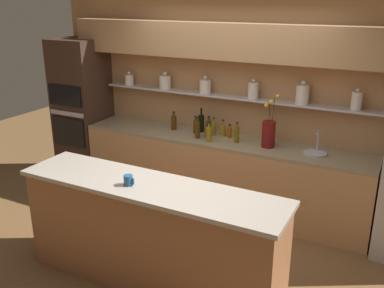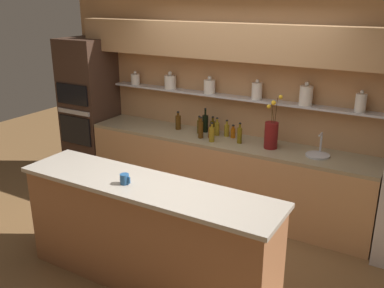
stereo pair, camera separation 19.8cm
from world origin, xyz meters
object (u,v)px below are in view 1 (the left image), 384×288
at_px(bottle_oil_6, 213,128).
at_px(bottle_wine_7, 201,123).
at_px(bottle_sauce_5, 230,132).
at_px(coffee_mug, 128,180).
at_px(bottle_oil_4, 223,130).
at_px(bottle_spirit_1, 197,129).
at_px(bottle_oil_0, 237,134).
at_px(bottle_oil_9, 195,126).
at_px(bottle_sauce_3, 207,132).
at_px(sink_fixture, 315,152).
at_px(bottle_oil_2, 209,126).
at_px(flower_vase, 269,133).
at_px(bottle_spirit_8, 174,122).
at_px(bottle_oil_10, 209,134).
at_px(oven_tower, 83,111).

bearing_deg(bottle_oil_6, bottle_wine_7, 164.58).
xyz_separation_m(bottle_sauce_5, coffee_mug, (-0.14, -1.94, 0.08)).
distance_m(bottle_oil_4, coffee_mug, 1.96).
bearing_deg(bottle_spirit_1, bottle_oil_6, 58.18).
bearing_deg(bottle_oil_0, bottle_oil_9, 170.64).
bearing_deg(bottle_oil_6, bottle_sauce_3, -100.01).
distance_m(sink_fixture, bottle_wine_7, 1.51).
relative_size(bottle_oil_0, bottle_oil_2, 1.16).
height_order(flower_vase, bottle_sauce_5, flower_vase).
relative_size(bottle_spirit_1, bottle_oil_6, 1.18).
xyz_separation_m(bottle_spirit_8, coffee_mug, (0.64, -1.90, 0.05)).
relative_size(bottle_spirit_1, bottle_oil_10, 1.13).
distance_m(bottle_spirit_8, bottle_oil_10, 0.66).
bearing_deg(oven_tower, bottle_oil_2, 5.15).
relative_size(bottle_spirit_8, coffee_mug, 2.40).
height_order(flower_vase, bottle_oil_6, flower_vase).
relative_size(flower_vase, bottle_oil_9, 2.73).
xyz_separation_m(bottle_sauce_3, bottle_oil_10, (0.08, -0.13, 0.03)).
relative_size(bottle_oil_6, bottle_oil_10, 0.96).
bearing_deg(bottle_sauce_3, coffee_mug, -86.88).
bearing_deg(bottle_sauce_5, sink_fixture, -5.87).
xyz_separation_m(flower_vase, bottle_oil_4, (-0.63, 0.15, -0.09)).
bearing_deg(bottle_oil_6, coffee_mug, -87.75).
xyz_separation_m(oven_tower, bottle_spirit_1, (1.91, -0.09, 0.02)).
relative_size(sink_fixture, bottle_sauce_5, 1.58).
distance_m(bottle_oil_4, bottle_sauce_5, 0.10).
xyz_separation_m(oven_tower, bottle_oil_2, (1.94, 0.18, -0.01)).
bearing_deg(bottle_oil_0, coffee_mug, -99.38).
xyz_separation_m(sink_fixture, bottle_oil_2, (-1.39, 0.16, 0.06)).
bearing_deg(bottle_spirit_8, bottle_oil_0, -6.64).
distance_m(bottle_sauce_5, bottle_spirit_8, 0.78).
height_order(bottle_oil_0, bottle_spirit_8, bottle_oil_0).
bearing_deg(flower_vase, bottle_oil_9, 175.39).
xyz_separation_m(flower_vase, coffee_mug, (-0.68, -1.81, -0.03)).
relative_size(oven_tower, coffee_mug, 20.17).
xyz_separation_m(bottle_spirit_1, bottle_wine_7, (-0.07, 0.26, 0.00)).
relative_size(flower_vase, sink_fixture, 2.39).
xyz_separation_m(oven_tower, coffee_mug, (2.11, -1.82, 0.05)).
bearing_deg(bottle_spirit_8, bottle_oil_6, 2.84).
distance_m(oven_tower, bottle_wine_7, 1.85).
distance_m(bottle_oil_2, bottle_sauce_5, 0.32).
relative_size(sink_fixture, bottle_spirit_1, 0.97).
relative_size(oven_tower, bottle_oil_4, 9.72).
relative_size(bottle_oil_0, bottle_spirit_8, 1.04).
distance_m(bottle_oil_9, bottle_oil_10, 0.37).
bearing_deg(bottle_oil_9, bottle_sauce_3, -23.11).
bearing_deg(bottle_sauce_5, bottle_wine_7, 174.37).
bearing_deg(bottle_wine_7, bottle_spirit_8, -167.08).
xyz_separation_m(sink_fixture, bottle_spirit_1, (-1.42, -0.10, 0.09)).
xyz_separation_m(oven_tower, bottle_oil_10, (2.10, -0.14, -0.00)).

